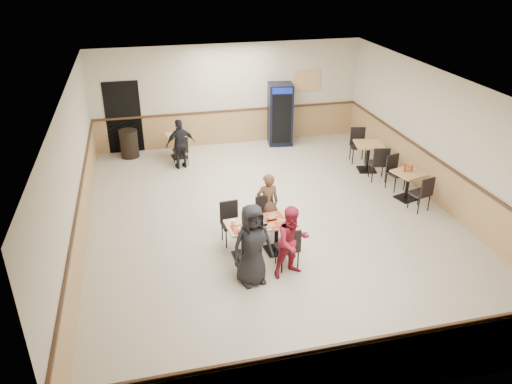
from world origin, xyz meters
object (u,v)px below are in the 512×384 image
object	(u,v)px
diner_man_opposite	(268,203)
pepsi_cooler	(280,114)
diner_woman_right	(292,242)
back_table	(178,142)
diner_woman_left	(252,245)
lone_diner	(181,144)
side_table_far	(368,153)
main_table	(261,233)
side_table_near	(408,181)
trash_bin	(129,144)

from	to	relation	value
diner_man_opposite	pepsi_cooler	distance (m)	5.28
diner_woman_right	back_table	world-z (taller)	diner_woman_right
back_table	diner_woman_left	bearing A→B (deg)	-83.67
diner_woman_right	pepsi_cooler	size ratio (longest dim) A/B	0.75
lone_diner	pepsi_cooler	bearing A→B (deg)	-172.06
diner_man_opposite	back_table	world-z (taller)	diner_man_opposite
diner_man_opposite	side_table_far	xyz separation A→B (m)	(3.43, 2.44, -0.15)
main_table	diner_man_opposite	xyz separation A→B (m)	(0.36, 0.84, 0.19)
diner_woman_right	pepsi_cooler	xyz separation A→B (m)	(1.67, 6.60, 0.23)
diner_woman_right	pepsi_cooler	world-z (taller)	pepsi_cooler
main_table	pepsi_cooler	world-z (taller)	pepsi_cooler
diner_man_opposite	side_table_near	bearing A→B (deg)	-169.27
lone_diner	back_table	xyz separation A→B (m)	(0.00, 0.77, -0.23)
diner_woman_left	pepsi_cooler	world-z (taller)	pepsi_cooler
diner_woman_right	diner_man_opposite	bearing A→B (deg)	79.02
diner_man_opposite	side_table_near	world-z (taller)	diner_man_opposite
diner_woman_right	diner_woman_left	bearing A→B (deg)	172.38
diner_man_opposite	side_table_far	distance (m)	4.21
main_table	lone_diner	size ratio (longest dim) A/B	1.00
side_table_near	pepsi_cooler	world-z (taller)	pepsi_cooler
main_table	diner_man_opposite	world-z (taller)	diner_man_opposite
diner_woman_left	back_table	xyz separation A→B (m)	(-0.70, 6.27, -0.32)
main_table	lone_diner	bearing A→B (deg)	98.17
main_table	lone_diner	distance (m)	4.78
lone_diner	main_table	bearing A→B (deg)	90.22
lone_diner	side_table_near	size ratio (longest dim) A/B	1.71
side_table_far	trash_bin	bearing A→B (deg)	158.08
diner_woman_left	side_table_near	xyz separation A→B (m)	(4.34, 2.33, -0.31)
side_table_far	main_table	bearing A→B (deg)	-139.10
main_table	lone_diner	world-z (taller)	lone_diner
diner_man_opposite	back_table	size ratio (longest dim) A/B	1.83
diner_woman_right	side_table_near	bearing A→B (deg)	20.13
diner_man_opposite	diner_woman_left	bearing A→B (deg)	67.14
main_table	diner_woman_right	bearing A→B (deg)	-67.62
main_table	diner_woman_left	xyz separation A→B (m)	(-0.36, -0.84, 0.30)
diner_woman_right	side_table_near	xyz separation A→B (m)	(3.59, 2.27, -0.23)
diner_woman_left	lone_diner	xyz separation A→B (m)	(-0.70, 5.50, -0.09)
lone_diner	side_table_far	distance (m)	5.04
diner_man_opposite	lone_diner	xyz separation A→B (m)	(-1.42, 3.82, 0.02)
diner_woman_left	trash_bin	world-z (taller)	diner_woman_left
side_table_far	pepsi_cooler	bearing A→B (deg)	124.14
diner_woman_right	back_table	distance (m)	6.38
diner_woman_left	pepsi_cooler	distance (m)	7.09
diner_woman_right	lone_diner	size ratio (longest dim) A/B	1.01
diner_man_opposite	pepsi_cooler	bearing A→B (deg)	-108.43
diner_woman_right	trash_bin	xyz separation A→B (m)	(-2.82, 6.56, -0.29)
diner_woman_right	pepsi_cooler	bearing A→B (deg)	63.59
main_table	side_table_near	xyz separation A→B (m)	(3.98, 1.49, -0.01)
main_table	side_table_near	size ratio (longest dim) A/B	1.72
diner_woman_left	trash_bin	xyz separation A→B (m)	(-2.06, 6.62, -0.37)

